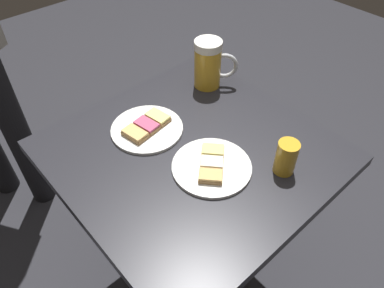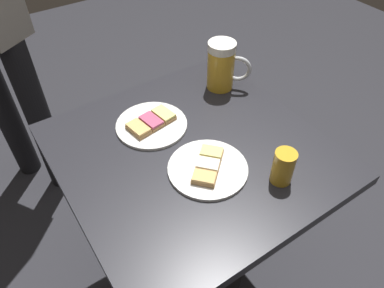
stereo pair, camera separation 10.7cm
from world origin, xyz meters
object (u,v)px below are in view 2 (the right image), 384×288
(plate_near, at_px, (208,168))
(beer_mug, at_px, (222,66))
(plate_far, at_px, (152,124))
(beer_glass_small, at_px, (283,167))

(plate_near, relative_size, beer_mug, 1.31)
(plate_far, height_order, beer_mug, beer_mug)
(beer_mug, distance_m, beer_glass_small, 0.46)
(plate_far, relative_size, beer_mug, 1.31)
(beer_mug, bearing_deg, plate_near, 47.68)
(plate_near, distance_m, beer_mug, 0.41)
(plate_near, relative_size, beer_glass_small, 2.22)
(plate_near, bearing_deg, plate_far, -80.99)
(plate_near, height_order, beer_mug, beer_mug)
(plate_far, distance_m, beer_mug, 0.33)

